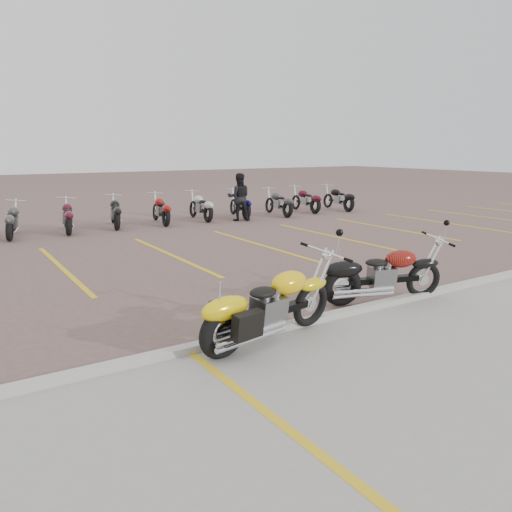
# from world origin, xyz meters

# --- Properties ---
(ground) EXTENTS (100.00, 100.00, 0.00)m
(ground) POSITION_xyz_m (0.00, 0.00, 0.00)
(ground) COLOR #6E554E
(ground) RESTS_ON ground
(concrete_apron) EXTENTS (60.00, 5.00, 0.01)m
(concrete_apron) POSITION_xyz_m (0.00, -4.50, 0.01)
(concrete_apron) COLOR #9E9B93
(concrete_apron) RESTS_ON ground
(curb) EXTENTS (60.00, 0.18, 0.12)m
(curb) POSITION_xyz_m (0.00, -2.00, 0.06)
(curb) COLOR #ADAAA3
(curb) RESTS_ON ground
(parking_stripes) EXTENTS (38.00, 5.50, 0.01)m
(parking_stripes) POSITION_xyz_m (0.00, 4.00, 0.00)
(parking_stripes) COLOR gold
(parking_stripes) RESTS_ON ground
(apron_stripe) EXTENTS (0.12, 5.00, 0.00)m
(apron_stripe) POSITION_xyz_m (-2.30, -4.50, 0.01)
(apron_stripe) COLOR gold
(apron_stripe) RESTS_ON concrete_apron
(yellow_cruiser) EXTENTS (2.43, 0.59, 1.01)m
(yellow_cruiser) POSITION_xyz_m (-1.23, -2.22, 0.50)
(yellow_cruiser) COLOR black
(yellow_cruiser) RESTS_ON ground
(flame_cruiser) EXTENTS (2.26, 0.82, 0.95)m
(flame_cruiser) POSITION_xyz_m (1.55, -1.74, 0.47)
(flame_cruiser) COLOR black
(flame_cruiser) RESTS_ON ground
(person_b) EXTENTS (1.08, 0.99, 1.79)m
(person_b) POSITION_xyz_m (4.68, 8.47, 0.90)
(person_b) COLOR black
(person_b) RESTS_ON ground
(bg_bike_row) EXTENTS (20.73, 2.07, 1.10)m
(bg_bike_row) POSITION_xyz_m (0.20, 9.18, 0.55)
(bg_bike_row) COLOR black
(bg_bike_row) RESTS_ON ground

